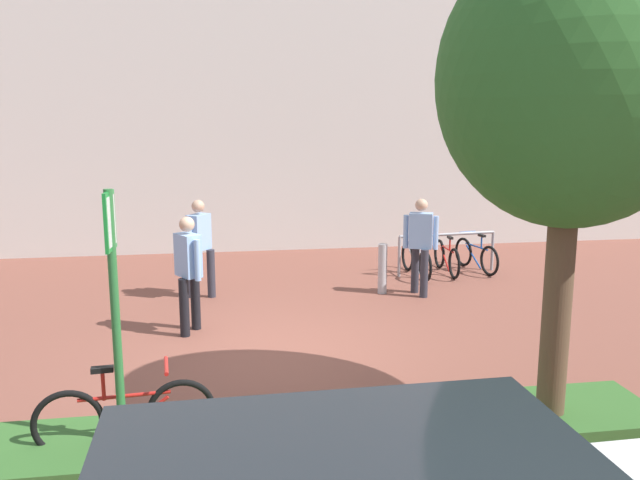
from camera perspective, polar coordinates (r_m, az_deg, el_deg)
The scene contains 11 objects.
ground_plane at distance 8.69m, azimuth -4.15°, elevation -10.22°, with size 60.00×60.00×0.00m, color brown.
building_facade at distance 15.75m, azimuth -6.86°, elevation 17.59°, with size 28.00×1.20×10.00m, color silver.
planter_strip at distance 6.58m, azimuth -0.24°, elevation -16.62°, with size 7.00×1.10×0.16m, color #336028.
tree_sidewalk at distance 6.59m, azimuth 21.39°, elevation 12.89°, with size 2.53×2.53×4.85m.
parking_sign_post at distance 6.04m, azimuth -17.71°, elevation -3.92°, with size 0.08×0.36×2.50m.
bike_at_sign at distance 6.55m, azimuth -16.70°, elevation -14.63°, with size 1.68×0.42×0.86m.
bike_rack_cluster at distance 13.29m, azimuth 11.09°, elevation -1.42°, with size 2.10×1.77×0.83m.
bollard_steel at distance 11.59m, azimuth 5.53°, elevation -2.54°, with size 0.16×0.16×0.90m, color #ADADB2.
person_shirt_white at distance 11.37m, azimuth -10.59°, elevation -0.19°, with size 0.51×0.51×1.72m.
person_casual_tan at distance 11.47m, azimuth 8.84°, elevation -0.04°, with size 0.57×0.47×1.72m.
person_shirt_blue at distance 9.51m, azimuth -11.50°, elevation -2.36°, with size 0.41×0.53×1.72m.
Camera 1 is at (-0.65, -8.09, 3.11)m, focal length 36.33 mm.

